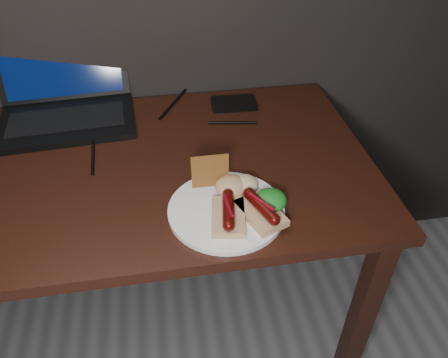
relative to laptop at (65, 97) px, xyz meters
The scene contains 11 objects.
desk 0.33m from the laptop, 72.45° to the right, with size 1.40×0.70×0.75m.
laptop is the anchor object (origin of this frame).
hard_drive 0.49m from the laptop, ahead, with size 0.13×0.08×0.02m, color black.
desk_cables 0.18m from the laptop, 47.02° to the right, with size 0.88×0.43×0.01m.
plate 0.63m from the laptop, 51.52° to the right, with size 0.26×0.26×0.01m, color white.
bread_sausage_center 0.65m from the laptop, 53.56° to the right, with size 0.09×0.12×0.04m.
bread_sausage_right 0.70m from the laptop, 48.98° to the right, with size 0.11×0.13×0.04m.
crispbread 0.55m from the laptop, 48.15° to the right, with size 0.09×0.01×0.09m, color #9F5F2B.
salad_greens 0.70m from the laptop, 45.89° to the right, with size 0.07×0.07×0.04m, color #136213.
salsa_mound 0.60m from the laptop, 47.21° to the right, with size 0.07×0.07×0.04m, color #A12F10.
coleslaw_mound 0.62m from the laptop, 44.83° to the right, with size 0.06×0.06×0.04m, color beige.
Camera 1 is at (0.18, 0.48, 1.41)m, focal length 35.00 mm.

